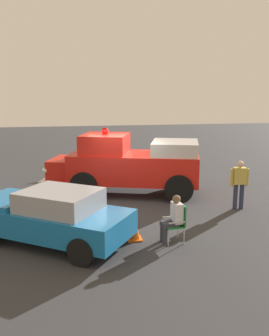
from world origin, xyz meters
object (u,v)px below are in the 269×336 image
lawn_chair_by_car (77,163)px  lawn_chair_near_truck (178,220)px  spectator_standing (239,181)px  classic_hot_rod (50,215)px  spectator_seated (173,217)px  traffic_cone (134,229)px  vintage_fire_truck (129,164)px

lawn_chair_by_car → lawn_chair_near_truck: bearing=-164.7°
lawn_chair_near_truck → spectator_standing: (2.35, -2.86, 0.37)m
classic_hot_rod → lawn_chair_near_truck: size_ratio=4.55×
classic_hot_rod → spectator_seated: 3.26m
spectator_standing → lawn_chair_near_truck: bearing=129.4°
classic_hot_rod → lawn_chair_by_car: classic_hot_rod is taller
lawn_chair_near_truck → lawn_chair_by_car: same height
lawn_chair_by_car → traffic_cone: size_ratio=1.61×
classic_hot_rod → lawn_chair_by_car: (8.16, -0.95, -0.16)m
lawn_chair_near_truck → traffic_cone: size_ratio=1.61×
lawn_chair_near_truck → spectator_seated: (-0.01, 0.13, 0.11)m
classic_hot_rod → spectator_standing: 6.46m
spectator_standing → traffic_cone: bearing=116.9°
lawn_chair_near_truck → spectator_seated: 0.17m
spectator_seated → classic_hot_rod: bearing=79.9°
vintage_fire_truck → lawn_chair_by_car: bearing=26.7°
vintage_fire_truck → spectator_standing: 4.27m
traffic_cone → classic_hot_rod: bearing=84.1°
lawn_chair_near_truck → spectator_standing: 3.72m
classic_hot_rod → lawn_chair_by_car: bearing=-6.6°
classic_hot_rod → spectator_seated: size_ratio=3.60×
traffic_cone → vintage_fire_truck: bearing=-7.5°
classic_hot_rod → vintage_fire_truck: bearing=-32.8°
vintage_fire_truck → lawn_chair_by_car: (3.76, 1.89, -0.61)m
vintage_fire_truck → classic_hot_rod: bearing=147.2°
classic_hot_rod → lawn_chair_near_truck: bearing=-99.5°
spectator_standing → spectator_seated: bearing=128.3°
vintage_fire_truck → lawn_chair_near_truck: size_ratio=6.21×
vintage_fire_truck → lawn_chair_near_truck: (-4.96, -0.50, -0.61)m
vintage_fire_truck → traffic_cone: bearing=172.5°
lawn_chair_near_truck → spectator_standing: spectator_standing is taller
lawn_chair_by_car → spectator_seated: bearing=-165.5°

